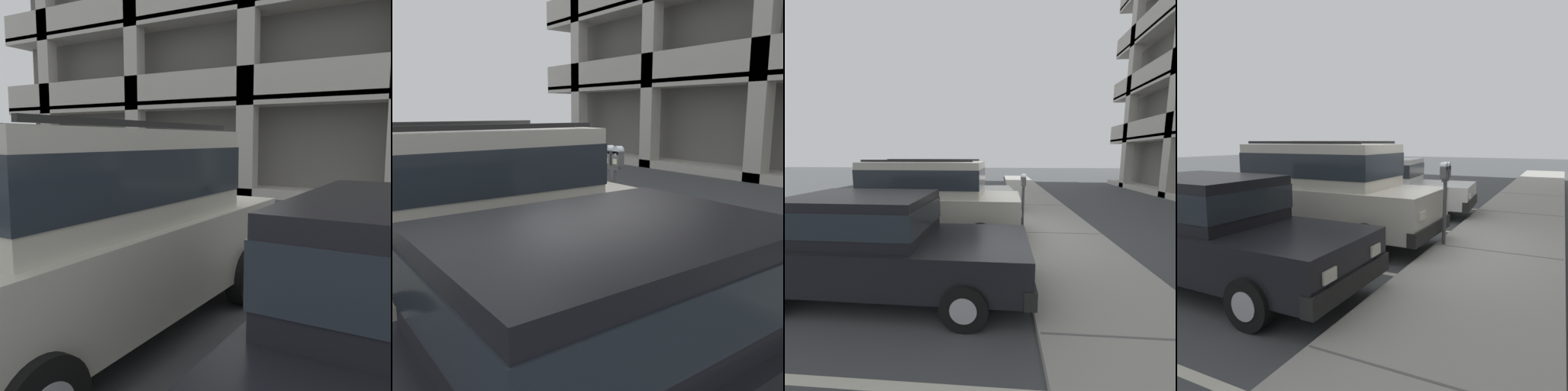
{
  "view_description": "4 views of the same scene",
  "coord_description": "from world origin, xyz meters",
  "views": [
    {
      "loc": [
        3.01,
        -5.19,
        1.88
      ],
      "look_at": [
        0.39,
        -0.52,
        1.2
      ],
      "focal_mm": 40.0,
      "sensor_mm": 36.0,
      "label": 1
    },
    {
      "loc": [
        4.8,
        -3.86,
        2.17
      ],
      "look_at": [
        0.33,
        -0.44,
        1.06
      ],
      "focal_mm": 40.0,
      "sensor_mm": 36.0,
      "label": 2
    },
    {
      "loc": [
        6.75,
        -0.26,
        2.13
      ],
      "look_at": [
        0.36,
        -0.75,
        1.15
      ],
      "focal_mm": 24.0,
      "sensor_mm": 36.0,
      "label": 3
    },
    {
      "loc": [
        6.74,
        2.26,
        2.05
      ],
      "look_at": [
        -0.09,
        -1.15,
        0.94
      ],
      "focal_mm": 35.0,
      "sensor_mm": 36.0,
      "label": 4
    }
  ],
  "objects": [
    {
      "name": "sidewalk",
      "position": [
        0.0,
        1.3,
        0.06
      ],
      "size": [
        40.0,
        2.2,
        0.12
      ],
      "color": "#9E9B93",
      "rests_on": "ground_plane"
    },
    {
      "name": "ground_plane",
      "position": [
        0.0,
        0.0,
        -0.05
      ],
      "size": [
        80.0,
        80.0,
        0.1
      ],
      "color": "#444749"
    },
    {
      "name": "parking_meter_near",
      "position": [
        -0.08,
        0.35,
        1.26
      ],
      "size": [
        0.35,
        0.12,
        1.54
      ],
      "color": "#47474C",
      "rests_on": "sidewalk"
    },
    {
      "name": "silver_suv",
      "position": [
        0.19,
        -2.14,
        1.09
      ],
      "size": [
        2.09,
        4.82,
        2.03
      ],
      "rotation": [
        0.0,
        0.0,
        -0.02
      ],
      "color": "beige",
      "rests_on": "ground_plane"
    },
    {
      "name": "parking_stall_lines",
      "position": [
        1.56,
        -1.4,
        0.0
      ],
      "size": [
        12.63,
        4.8,
        0.01
      ],
      "color": "silver",
      "rests_on": "ground_plane"
    }
  ]
}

